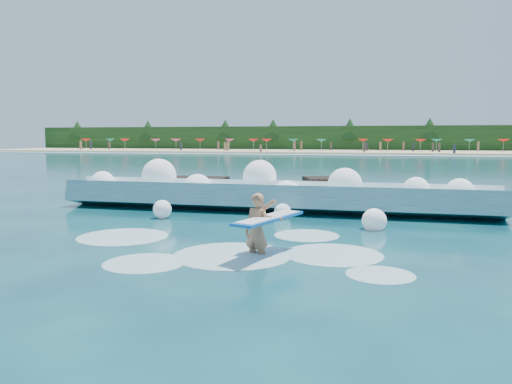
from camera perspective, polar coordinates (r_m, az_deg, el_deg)
ground at (r=13.66m, az=-8.27°, el=-5.73°), size 200.00×200.00×0.00m
beach at (r=90.49m, az=11.30°, el=4.51°), size 140.00×20.00×0.40m
wet_band at (r=79.52m, az=10.84°, el=4.17°), size 140.00×5.00×0.08m
treeline at (r=100.44m, az=11.66°, el=5.98°), size 140.00×4.00×5.00m
breaking_wave at (r=19.40m, az=1.88°, el=-0.61°), size 16.57×2.64×1.43m
rock_cluster at (r=21.01m, az=-0.03°, el=-0.23°), size 8.13×3.38×1.39m
surfer_with_board at (r=11.90m, az=0.42°, el=-4.15°), size 1.31×2.98×1.82m
wave_spray at (r=19.41m, az=0.08°, el=0.80°), size 15.09×4.85×2.06m
surf_foam at (r=12.73m, az=-3.23°, el=-6.56°), size 9.20×5.99×0.15m
beach_umbrellas at (r=92.24m, az=11.39°, el=5.81°), size 112.21×6.77×0.50m
beachgoers at (r=87.27m, az=12.78°, el=5.00°), size 102.10×13.23×1.92m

